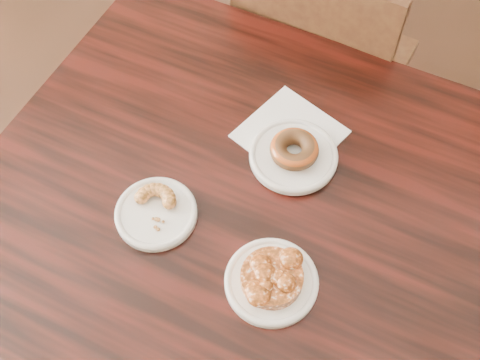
% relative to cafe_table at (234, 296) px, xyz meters
% --- Properties ---
extents(floor, '(5.00, 5.00, 0.00)m').
position_rel_cafe_table_xyz_m(floor, '(-0.09, -0.00, -0.38)').
color(floor, black).
rests_on(floor, ground).
extents(cafe_table, '(1.21, 1.21, 0.75)m').
position_rel_cafe_table_xyz_m(cafe_table, '(0.00, 0.00, 0.00)').
color(cafe_table, black).
rests_on(cafe_table, floor).
extents(chair_far, '(0.54, 0.54, 0.90)m').
position_rel_cafe_table_xyz_m(chair_far, '(0.12, 0.68, 0.08)').
color(chair_far, black).
rests_on(chair_far, floor).
extents(napkin, '(0.24, 0.24, 0.00)m').
position_rel_cafe_table_xyz_m(napkin, '(0.07, 0.21, 0.38)').
color(napkin, white).
rests_on(napkin, cafe_table).
extents(plate_donut, '(0.17, 0.17, 0.01)m').
position_rel_cafe_table_xyz_m(plate_donut, '(0.09, 0.15, 0.39)').
color(plate_donut, white).
rests_on(plate_donut, napkin).
extents(plate_cruller, '(0.15, 0.15, 0.01)m').
position_rel_cafe_table_xyz_m(plate_cruller, '(-0.14, -0.02, 0.38)').
color(plate_cruller, white).
rests_on(plate_cruller, cafe_table).
extents(plate_fritter, '(0.16, 0.16, 0.01)m').
position_rel_cafe_table_xyz_m(plate_fritter, '(0.09, -0.10, 0.38)').
color(plate_fritter, white).
rests_on(plate_fritter, cafe_table).
extents(glazed_donut, '(0.09, 0.09, 0.03)m').
position_rel_cafe_table_xyz_m(glazed_donut, '(0.09, 0.15, 0.41)').
color(glazed_donut, '#893B13').
rests_on(glazed_donut, plate_donut).
extents(apple_fritter, '(0.14, 0.14, 0.03)m').
position_rel_cafe_table_xyz_m(apple_fritter, '(0.09, -0.10, 0.40)').
color(apple_fritter, '#4A2007').
rests_on(apple_fritter, plate_fritter).
extents(cruller_fragment, '(0.09, 0.09, 0.02)m').
position_rel_cafe_table_xyz_m(cruller_fragment, '(-0.14, -0.02, 0.40)').
color(cruller_fragment, brown).
rests_on(cruller_fragment, plate_cruller).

